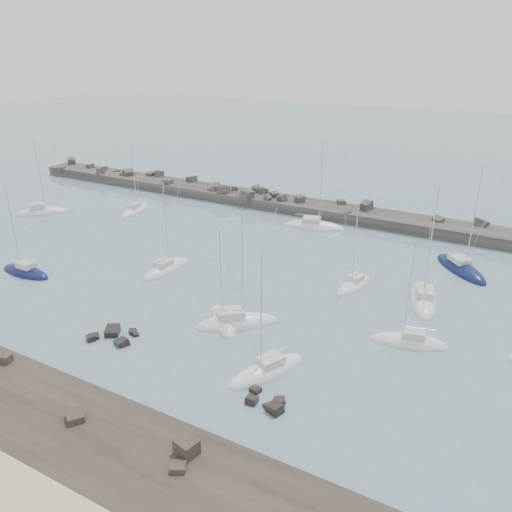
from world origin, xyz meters
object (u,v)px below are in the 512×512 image
Objects in this scene: sailboat_1 at (135,211)px; sailboat_0 at (42,213)px; sailboat_5 at (223,321)px; sailboat_6 at (354,286)px; sailboat_8 at (460,269)px; sailboat_10 at (423,300)px; sailboat_4 at (314,227)px; sailboat_3 at (166,269)px; sailboat_7 at (236,323)px; sailboat_9 at (409,342)px; sailboat_13 at (267,371)px; sailboat_2 at (26,273)px.

sailboat_0 is at bearing -147.62° from sailboat_1.
sailboat_5 is 17.78m from sailboat_6.
sailboat_6 is 15.70m from sailboat_8.
sailboat_6 is 0.76× the size of sailboat_10.
sailboat_4 reaches higher than sailboat_1.
sailboat_5 is (47.78, -16.11, -0.02)m from sailboat_0.
sailboat_4 is at bearing 66.16° from sailboat_3.
sailboat_7 is 17.80m from sailboat_9.
sailboat_13 is at bearing -41.21° from sailboat_7.
sailboat_8 reaches higher than sailboat_9.
sailboat_1 is 0.87× the size of sailboat_10.
sailboat_9 is at bearing 47.12° from sailboat_13.
sailboat_4 is at bearing 95.08° from sailboat_5.
sailboat_9 is (-1.96, -20.92, -0.00)m from sailboat_8.
sailboat_0 is 0.90× the size of sailboat_8.
sailboat_8 reaches higher than sailboat_13.
sailboat_0 is 51.77m from sailboat_7.
sailboat_7 is 0.95× the size of sailboat_10.
sailboat_2 is 0.91× the size of sailboat_7.
sailboat_8 is 1.04× the size of sailboat_10.
sailboat_2 is 37.59m from sailboat_13.
sailboat_8 reaches higher than sailboat_6.
sailboat_3 is (34.00, -8.46, -0.03)m from sailboat_0.
sailboat_1 is at bearing 143.86° from sailboat_5.
sailboat_2 is 42.32m from sailboat_6.
sailboat_7 is at bearing -163.25° from sailboat_9.
sailboat_1 reaches higher than sailboat_9.
sailboat_10 is (47.06, 17.18, -0.00)m from sailboat_2.
sailboat_8 is (23.37, -6.06, 0.00)m from sailboat_4.
sailboat_2 is at bearing -79.68° from sailboat_1.
sailboat_1 is at bearing 169.50° from sailboat_10.
sailboat_10 is (20.79, -17.14, 0.01)m from sailboat_4.
sailboat_3 reaches higher than sailboat_6.
sailboat_9 is at bearing 16.17° from sailboat_5.
sailboat_1 is 0.91× the size of sailboat_7.
sailboat_3 is 16.98m from sailboat_7.
sailboat_0 is 0.90× the size of sailboat_4.
sailboat_3 is 15.77m from sailboat_5.
sailboat_3 is 32.40m from sailboat_9.
sailboat_0 is 16.30m from sailboat_1.
sailboat_2 is 0.84× the size of sailboat_8.
sailboat_4 reaches higher than sailboat_5.
sailboat_2 is 0.99× the size of sailboat_13.
sailboat_1 is 42.13m from sailboat_5.
sailboat_3 is at bearing 175.96° from sailboat_9.
sailboat_6 is at bearing 23.53° from sailboat_2.
sailboat_1 is 1.14× the size of sailboat_5.
sailboat_0 is 25.98m from sailboat_2.
sailboat_5 is at bearing -29.04° from sailboat_3.
sailboat_1 is at bearing 145.29° from sailboat_7.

